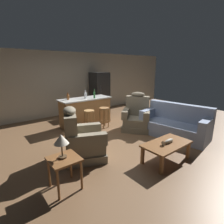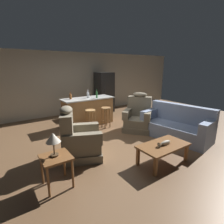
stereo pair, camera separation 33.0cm
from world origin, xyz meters
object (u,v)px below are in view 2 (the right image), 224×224
object	(u,v)px
refrigerator	(104,92)
bottle_wine_dark	(88,95)
bottle_short_amber	(70,96)
couch	(176,126)
recliner_near_lamp	(78,139)
bar_stool_right	(106,114)
end_table	(56,162)
bottle_tall_green	(97,95)
recliner_near_island	(138,117)
table_lamp	(53,139)
fish_figurine	(164,143)
kitchen_island	(88,111)
bar_stool_left	(90,116)
coffee_table	(163,147)

from	to	relation	value
refrigerator	bottle_wine_dark	xyz separation A→B (m)	(-1.43, -1.22, 0.18)
bottle_short_amber	couch	bearing A→B (deg)	-51.74
recliner_near_lamp	bar_stool_right	size ratio (longest dim) A/B	1.76
end_table	bottle_tall_green	bearing A→B (deg)	48.47
couch	bottle_short_amber	distance (m)	3.47
recliner_near_island	end_table	distance (m)	3.32
bottle_short_amber	table_lamp	bearing A→B (deg)	-116.82
fish_figurine	bar_stool_right	bearing A→B (deg)	84.83
bar_stool_right	bottle_tall_green	bearing A→B (deg)	100.34
kitchen_island	bottle_wine_dark	bearing A→B (deg)	-77.51
bar_stool_left	recliner_near_island	bearing A→B (deg)	-31.42
recliner_near_lamp	end_table	xyz separation A→B (m)	(-0.72, -0.73, 0.04)
bottle_tall_green	fish_figurine	bearing A→B (deg)	-92.91
coffee_table	table_lamp	world-z (taller)	table_lamp
bar_stool_left	refrigerator	bearing A→B (deg)	47.52
fish_figurine	bottle_wine_dark	world-z (taller)	bottle_wine_dark
bottle_short_amber	recliner_near_island	bearing A→B (deg)	-43.17
fish_figurine	bar_stool_left	bearing A→B (deg)	97.40
bar_stool_right	refrigerator	world-z (taller)	refrigerator
refrigerator	bottle_wine_dark	size ratio (longest dim) A/B	6.21
couch	recliner_near_island	xyz separation A→B (m)	(-0.46, 1.12, 0.08)
couch	refrigerator	world-z (taller)	refrigerator
table_lamp	bar_stool_right	xyz separation A→B (m)	(2.34, 2.06, -0.40)
fish_figurine	bottle_tall_green	bearing A→B (deg)	87.09
coffee_table	bottle_tall_green	xyz separation A→B (m)	(0.16, 3.08, 0.70)
fish_figurine	refrigerator	size ratio (longest dim) A/B	0.19
kitchen_island	bottle_wine_dark	xyz separation A→B (m)	(0.01, -0.02, 0.58)
bar_stool_right	bottle_short_amber	world-z (taller)	bottle_short_amber
recliner_near_lamp	fish_figurine	bearing A→B (deg)	-19.86
end_table	bottle_short_amber	distance (m)	3.22
coffee_table	bottle_short_amber	xyz separation A→B (m)	(-0.68, 3.37, 0.67)
kitchen_island	recliner_near_island	bearing A→B (deg)	-53.16
table_lamp	bottle_tall_green	xyz separation A→B (m)	(2.26, 2.51, 0.20)
fish_figurine	recliner_near_lamp	size ratio (longest dim) A/B	0.28
bar_stool_left	bar_stool_right	world-z (taller)	same
couch	kitchen_island	size ratio (longest dim) A/B	1.12
bottle_short_amber	kitchen_island	bearing A→B (deg)	-11.39
bottle_tall_green	refrigerator	bearing A→B (deg)	49.59
fish_figurine	couch	world-z (taller)	couch
bar_stool_left	refrigerator	distance (m)	2.51
couch	recliner_near_lamp	distance (m)	2.85
recliner_near_lamp	end_table	distance (m)	1.03
end_table	bottle_tall_green	distance (m)	3.45
bottle_tall_green	coffee_table	bearing A→B (deg)	-93.01
couch	recliner_near_island	bearing A→B (deg)	-77.15
refrigerator	recliner_near_island	bearing A→B (deg)	-97.91
fish_figurine	bottle_tall_green	distance (m)	3.16
bar_stool_right	bottle_wine_dark	distance (m)	0.91
recliner_near_island	bottle_wine_dark	distance (m)	1.88
bottle_tall_green	bottle_short_amber	distance (m)	0.89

